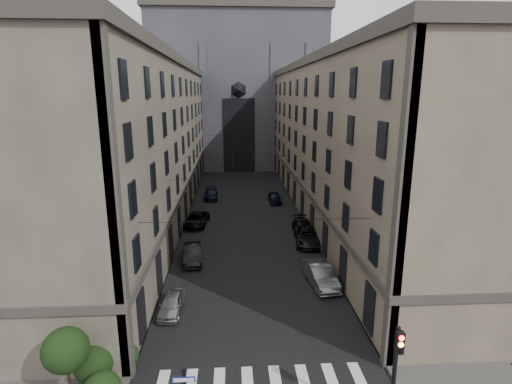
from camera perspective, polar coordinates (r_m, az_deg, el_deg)
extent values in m
cube|color=#383533|center=(51.74, -13.47, -3.13)|extent=(7.00, 80.00, 0.15)
cube|color=#383533|center=(52.31, 9.84, -2.76)|extent=(7.00, 80.00, 0.15)
cube|color=#4A4338|center=(50.56, -17.41, 6.58)|extent=(13.00, 60.00, 18.00)
cube|color=#38332D|center=(50.33, -18.22, 17.24)|extent=(13.60, 60.60, 0.90)
cube|color=#38332D|center=(51.34, -17.03, 1.27)|extent=(13.40, 60.30, 0.50)
cube|color=brown|center=(51.30, 13.54, 6.93)|extent=(13.00, 60.00, 18.00)
cube|color=#38332D|center=(51.08, 14.16, 17.45)|extent=(13.60, 60.60, 0.90)
cube|color=#38332D|center=(52.07, 13.24, 1.69)|extent=(13.40, 60.30, 0.50)
cube|color=#2D2D33|center=(87.74, -2.64, 13.97)|extent=(34.00, 22.00, 30.00)
cube|color=#38332D|center=(89.12, -2.76, 23.98)|extent=(35.00, 23.00, 1.20)
cube|color=black|center=(77.10, -2.44, 8.02)|extent=(6.00, 0.30, 14.00)
cube|color=navy|center=(18.22, -10.28, -24.86)|extent=(0.95, 0.05, 0.24)
cylinder|color=black|center=(20.43, 19.06, -23.97)|extent=(0.20, 0.20, 5.20)
cube|color=black|center=(19.12, 19.82, -19.58)|extent=(0.34, 0.30, 1.00)
cylinder|color=#FF0C07|center=(18.83, 20.10, -19.02)|extent=(0.22, 0.05, 0.22)
cylinder|color=orange|center=(19.00, 20.02, -19.84)|extent=(0.22, 0.05, 0.22)
cylinder|color=black|center=(19.17, 19.93, -20.64)|extent=(0.22, 0.05, 0.22)
sphere|color=black|center=(24.23, -22.23, -21.81)|extent=(2.00, 2.00, 2.00)
sphere|color=black|center=(24.79, -18.10, -21.37)|extent=(1.40, 1.40, 1.40)
cylinder|color=black|center=(23.37, -25.11, -23.00)|extent=(0.16, 0.16, 2.40)
sphere|color=black|center=(22.48, -25.56, -19.70)|extent=(2.20, 2.20, 2.20)
cylinder|color=black|center=(23.95, 0.05, -4.08)|extent=(14.00, 0.03, 0.03)
cylinder|color=black|center=(35.54, -1.14, 1.90)|extent=(14.00, 0.03, 0.03)
cylinder|color=black|center=(48.32, -1.78, 5.10)|extent=(14.00, 0.03, 0.03)
cylinder|color=black|center=(61.20, -2.15, 6.96)|extent=(14.00, 0.03, 0.03)
cylinder|color=black|center=(73.12, -2.38, 8.10)|extent=(14.00, 0.03, 0.03)
cylinder|color=black|center=(49.35, -3.33, 4.80)|extent=(0.03, 60.00, 0.03)
cylinder|color=black|center=(49.43, -0.30, 4.84)|extent=(0.03, 60.00, 0.03)
imported|color=gray|center=(29.42, -11.97, -15.40)|extent=(1.72, 3.85, 1.29)
imported|color=black|center=(37.08, -9.06, -8.67)|extent=(2.08, 4.79, 1.53)
imported|color=black|center=(46.76, -8.48, -3.91)|extent=(2.95, 5.33, 1.41)
imported|color=black|center=(58.20, -6.45, -0.31)|extent=(2.10, 4.81, 1.38)
imported|color=slate|center=(32.86, 9.20, -11.63)|extent=(2.29, 5.18, 1.65)
imported|color=black|center=(41.13, 7.44, -6.29)|extent=(3.04, 5.78, 1.55)
imported|color=black|center=(43.78, 6.74, -5.04)|extent=(2.30, 5.24, 1.50)
imported|color=black|center=(55.88, 2.69, -0.80)|extent=(1.72, 4.23, 1.44)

